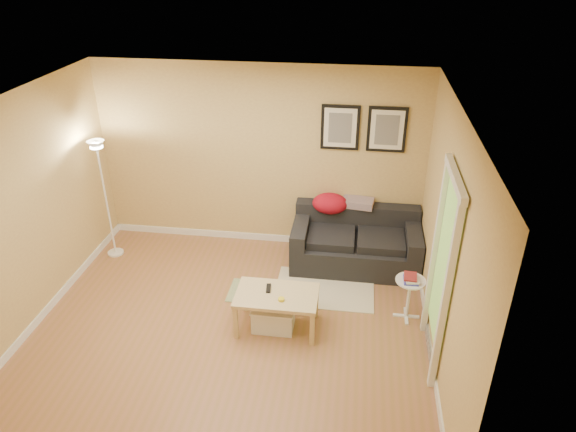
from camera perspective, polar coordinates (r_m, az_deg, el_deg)
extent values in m
plane|color=#9E6644|center=(6.21, -6.26, -11.97)|extent=(4.50, 4.50, 0.00)
plane|color=white|center=(4.95, -7.84, 11.69)|extent=(4.50, 4.50, 0.00)
plane|color=tan|center=(7.22, -3.09, 6.31)|extent=(4.50, 0.00, 4.50)
plane|color=tan|center=(3.94, -14.29, -15.86)|extent=(4.50, 0.00, 4.50)
plane|color=tan|center=(6.38, -26.92, 0.04)|extent=(0.00, 4.00, 4.00)
plane|color=tan|center=(5.39, 16.93, -3.06)|extent=(0.00, 4.00, 4.00)
cube|color=white|center=(7.76, -2.87, -2.31)|extent=(4.50, 0.02, 0.10)
cube|color=white|center=(7.00, -24.63, -9.03)|extent=(0.02, 4.00, 0.10)
cube|color=white|center=(6.11, 15.18, -13.14)|extent=(0.02, 4.00, 0.10)
cube|color=beige|center=(6.76, 4.02, -7.94)|extent=(1.25, 0.85, 0.01)
cube|color=#668C4C|center=(6.71, -3.47, -8.28)|extent=(0.70, 0.50, 0.01)
cube|color=black|center=(5.97, -2.14, -7.89)|extent=(0.07, 0.16, 0.02)
cylinder|color=yellow|center=(5.79, -0.74, -9.09)|extent=(0.07, 0.07, 0.03)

